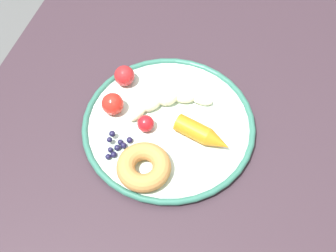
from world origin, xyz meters
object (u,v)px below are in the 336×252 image
blueberry_pile (119,147)px  carrot_orange (203,134)px  tomato_far (146,124)px  donut (144,167)px  tomato_mid (113,103)px  plate (168,127)px  tomato_near (124,76)px  dining_table (166,151)px  banana (168,101)px

blueberry_pile → carrot_orange: bearing=114.4°
blueberry_pile → tomato_far: size_ratio=1.74×
donut → tomato_mid: size_ratio=2.27×
plate → tomato_far: size_ratio=10.33×
carrot_orange → tomato_near: 0.20m
dining_table → plate: bearing=54.1°
tomato_mid → plate: bearing=87.1°
tomato_far → plate: bearing=113.5°
carrot_orange → donut: (0.09, -0.08, -0.00)m
dining_table → banana: size_ratio=7.01×
carrot_orange → blueberry_pile: 0.16m
carrot_orange → donut: same height
dining_table → banana: bearing=-170.1°
donut → tomato_far: (-0.09, -0.03, -0.00)m
plate → carrot_orange: size_ratio=2.94×
banana → tomato_mid: tomato_mid is taller
tomato_near → tomato_far: tomato_near is taller
banana → carrot_orange: size_ratio=1.33×
dining_table → banana: 0.13m
banana → tomato_far: (0.06, -0.03, 0.00)m
dining_table → plate: size_ratio=3.16×
carrot_orange → tomato_mid: size_ratio=2.64×
dining_table → tomato_far: (0.02, -0.03, 0.12)m
dining_table → carrot_orange: carrot_orange is taller
dining_table → donut: bearing=-3.6°
donut → tomato_far: bearing=-163.6°
banana → blueberry_pile: size_ratio=2.68×
banana → blueberry_pile: 0.13m
carrot_orange → tomato_mid: (-0.02, -0.18, 0.00)m
carrot_orange → blueberry_pile: size_ratio=2.02×
dining_table → donut: size_ratio=10.85×
dining_table → tomato_far: size_ratio=32.66×
tomato_near → tomato_mid: (0.07, 0.00, 0.00)m
dining_table → tomato_near: (-0.07, -0.11, 0.13)m
banana → carrot_orange: carrot_orange is taller
plate → carrot_orange: (0.01, 0.07, 0.02)m
carrot_orange → plate: bearing=-97.8°
donut → tomato_mid: 0.15m
donut → tomato_near: (-0.18, -0.10, 0.00)m
dining_table → banana: banana is taller
donut → tomato_mid: (-0.11, -0.10, 0.00)m
tomato_mid → tomato_far: bearing=73.0°
dining_table → donut: (0.11, -0.01, 0.12)m
tomato_far → banana: bearing=158.4°
tomato_mid → tomato_far: 0.08m
plate → tomato_mid: 0.11m
banana → tomato_near: tomato_near is taller
dining_table → carrot_orange: size_ratio=9.31×
plate → carrot_orange: 0.07m
plate → banana: bearing=-164.0°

